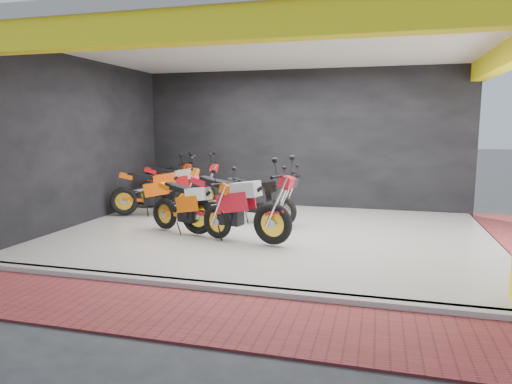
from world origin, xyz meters
TOP-DOWN VIEW (x-y plane):
  - ground at (0.00, 0.00)m, footprint 80.00×80.00m
  - showroom_floor at (0.00, 2.00)m, footprint 8.00×6.00m
  - showroom_ceiling at (0.00, 2.00)m, footprint 8.40×6.40m
  - back_wall at (0.00, 5.10)m, footprint 8.20×0.20m
  - left_wall at (-4.10, 2.00)m, footprint 0.20×6.20m
  - header_beam_front at (0.00, -1.00)m, footprint 8.40×0.30m
  - floor_kerb at (0.00, -1.02)m, footprint 8.00×0.20m
  - paver_front at (0.00, -1.80)m, footprint 9.00×1.40m
  - moto_hero at (-0.80, 1.16)m, footprint 2.18×1.40m
  - moto_row_a at (0.25, 1.00)m, footprint 2.54×1.42m
  - moto_row_b at (0.12, 2.51)m, footprint 2.11×1.28m
  - moto_row_c at (-2.24, 3.08)m, footprint 2.28×1.42m
  - moto_row_d at (-3.04, 4.53)m, footprint 2.09×0.81m
  - moto_row_e at (-2.13, 3.99)m, footprint 2.30×1.21m

SIDE VIEW (x-z plane):
  - ground at x=0.00m, z-range 0.00..0.00m
  - paver_front at x=0.00m, z-range 0.00..0.03m
  - showroom_floor at x=0.00m, z-range 0.00..0.10m
  - floor_kerb at x=0.00m, z-range 0.00..0.10m
  - moto_row_b at x=0.12m, z-range 0.10..1.31m
  - moto_hero at x=-0.80m, z-range 0.10..1.35m
  - moto_row_d at x=-3.04m, z-range 0.10..1.37m
  - moto_row_c at x=-2.24m, z-range 0.10..1.41m
  - moto_row_e at x=-2.13m, z-range 0.10..1.44m
  - moto_row_a at x=0.25m, z-range 0.10..1.56m
  - back_wall at x=0.00m, z-range 0.00..3.50m
  - left_wall at x=-4.10m, z-range 0.00..3.50m
  - header_beam_front at x=0.00m, z-range 3.10..3.50m
  - showroom_ceiling at x=0.00m, z-range 3.50..3.70m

